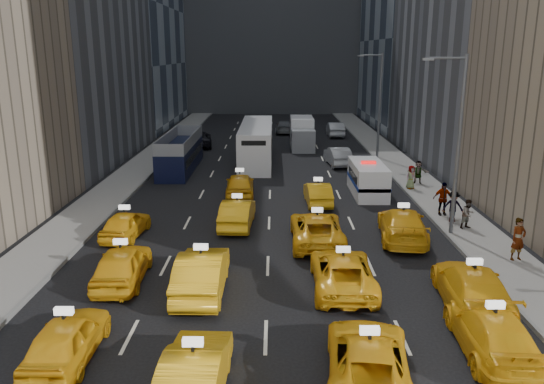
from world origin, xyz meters
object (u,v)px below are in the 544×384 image
Objects in this scene: double_decker at (180,152)px; city_bus at (256,143)px; box_truck at (302,133)px; pedestrian_0 at (518,239)px; nypd_van at (368,179)px.

double_decker is 6.72m from city_bus.
box_truck reaches higher than pedestrian_0.
nypd_van is 0.42× the size of city_bus.
box_truck is 3.32× the size of pedestrian_0.
double_decker reaches higher than pedestrian_0.
city_bus is 1.95× the size of box_truck.
pedestrian_0 is at bearing -58.87° from city_bus.
box_truck is (4.21, 6.64, -0.17)m from city_bus.
city_bus is 6.47× the size of pedestrian_0.
city_bus reaches higher than nypd_van.
pedestrian_0 is (4.62, -11.69, 0.11)m from nypd_van.
box_truck is at bearing 104.19° from nypd_van.
double_decker is at bearing 154.06° from nypd_van.
nypd_van is 0.54× the size of double_decker.
nypd_van is 13.16m from city_bus.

